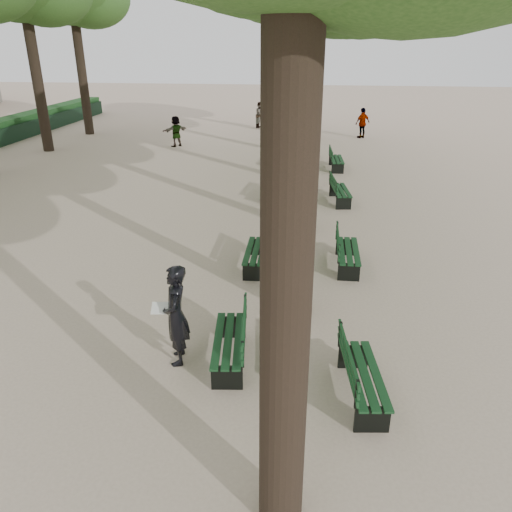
# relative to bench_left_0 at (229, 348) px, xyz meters

# --- Properties ---
(ground) EXTENTS (120.00, 120.00, 0.00)m
(ground) POSITION_rel_bench_left_0_xyz_m (-0.37, -1.00, -0.27)
(ground) COLOR #C9B098
(ground) RESTS_ON ground
(bench_left_0) EXTENTS (0.77, 1.85, 0.92)m
(bench_left_0) POSITION_rel_bench_left_0_xyz_m (0.00, 0.00, 0.00)
(bench_left_0) COLOR black
(bench_left_0) RESTS_ON ground
(bench_left_1) EXTENTS (0.61, 1.81, 0.92)m
(bench_left_1) POSITION_rel_bench_left_0_xyz_m (0.00, 4.04, 0.00)
(bench_left_1) COLOR black
(bench_left_1) RESTS_ON ground
(bench_left_2) EXTENTS (0.70, 1.84, 0.92)m
(bench_left_2) POSITION_rel_bench_left_0_xyz_m (0.00, 9.93, 0.00)
(bench_left_2) COLOR black
(bench_left_2) RESTS_ON ground
(bench_left_3) EXTENTS (0.69, 1.84, 0.92)m
(bench_left_3) POSITION_rel_bench_left_0_xyz_m (0.00, 14.78, 0.00)
(bench_left_3) COLOR black
(bench_left_3) RESTS_ON ground
(bench_right_0) EXTENTS (0.78, 1.85, 0.92)m
(bench_right_0) POSITION_rel_bench_left_0_xyz_m (2.27, -0.71, 0.00)
(bench_right_0) COLOR black
(bench_right_0) RESTS_ON ground
(bench_right_1) EXTENTS (0.57, 1.80, 0.92)m
(bench_right_1) POSITION_rel_bench_left_0_xyz_m (2.27, 4.31, 0.00)
(bench_right_1) COLOR black
(bench_right_1) RESTS_ON ground
(bench_right_2) EXTENTS (0.79, 1.86, 0.92)m
(bench_right_2) POSITION_rel_bench_left_0_xyz_m (2.27, 9.79, 0.00)
(bench_right_2) COLOR black
(bench_right_2) RESTS_ON ground
(bench_right_3) EXTENTS (0.67, 1.83, 0.92)m
(bench_right_3) POSITION_rel_bench_left_0_xyz_m (2.27, 14.72, 0.00)
(bench_right_3) COLOR black
(bench_right_3) RESTS_ON ground
(man_with_map) EXTENTS (0.70, 0.80, 1.85)m
(man_with_map) POSITION_rel_bench_left_0_xyz_m (-0.91, -0.08, 0.65)
(man_with_map) COLOR black
(man_with_map) RESTS_ON ground
(pedestrian_c) EXTENTS (1.00, 0.88, 1.70)m
(pedestrian_c) POSITION_rel_bench_left_0_xyz_m (3.94, 22.62, 0.58)
(pedestrian_c) COLOR #262628
(pedestrian_c) RESTS_ON ground
(pedestrian_e) EXTENTS (1.20, 1.33, 1.59)m
(pedestrian_e) POSITION_rel_bench_left_0_xyz_m (-6.09, 18.90, 0.52)
(pedestrian_e) COLOR #262628
(pedestrian_e) RESTS_ON ground
(pedestrian_a) EXTENTS (0.48, 0.83, 1.61)m
(pedestrian_a) POSITION_rel_bench_left_0_xyz_m (-2.34, 25.57, 0.53)
(pedestrian_a) COLOR #262628
(pedestrian_a) RESTS_ON ground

